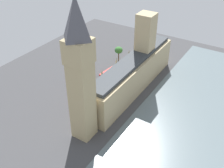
# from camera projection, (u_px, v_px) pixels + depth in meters

# --- Properties ---
(ground_plane) EXTENTS (137.10, 137.10, 0.00)m
(ground_plane) POSITION_uv_depth(u_px,v_px,m) (128.00, 87.00, 129.14)
(ground_plane) COLOR #424244
(river_thames) EXTENTS (41.92, 123.39, 0.25)m
(river_thames) POSITION_uv_depth(u_px,v_px,m) (194.00, 110.00, 114.57)
(river_thames) COLOR slate
(river_thames) RESTS_ON ground
(parliament_building) EXTENTS (11.29, 63.16, 33.55)m
(parliament_building) POSITION_uv_depth(u_px,v_px,m) (134.00, 71.00, 124.33)
(parliament_building) COLOR tan
(parliament_building) RESTS_ON ground
(clock_tower) EXTENTS (8.07, 8.07, 53.75)m
(clock_tower) POSITION_uv_depth(u_px,v_px,m) (80.00, 72.00, 87.46)
(clock_tower) COLOR tan
(clock_tower) RESTS_ON ground
(car_white_trailing) EXTENTS (2.06, 4.61, 1.74)m
(car_white_trailing) POSITION_uv_depth(u_px,v_px,m) (130.00, 64.00, 146.77)
(car_white_trailing) COLOR silver
(car_white_trailing) RESTS_ON ground
(car_yellow_cab_leading) EXTENTS (2.05, 4.44, 1.74)m
(car_yellow_cab_leading) POSITION_uv_depth(u_px,v_px,m) (122.00, 68.00, 143.07)
(car_yellow_cab_leading) COLOR gold
(car_yellow_cab_leading) RESTS_ON ground
(double_decker_bus_kerbside) EXTENTS (3.51, 10.69, 4.75)m
(double_decker_bus_kerbside) POSITION_uv_depth(u_px,v_px,m) (108.00, 74.00, 134.10)
(double_decker_bus_kerbside) COLOR red
(double_decker_bus_kerbside) RESTS_ON ground
(car_silver_midblock) EXTENTS (2.12, 4.81, 1.74)m
(car_silver_midblock) POSITION_uv_depth(u_px,v_px,m) (98.00, 85.00, 129.01)
(car_silver_midblock) COLOR #B7B7BC
(car_silver_midblock) RESTS_ON ground
(double_decker_bus_under_trees) EXTENTS (2.97, 10.59, 4.75)m
(double_decker_bus_under_trees) POSITION_uv_depth(u_px,v_px,m) (86.00, 96.00, 119.00)
(double_decker_bus_under_trees) COLOR red
(double_decker_bus_under_trees) RESTS_ON ground
(pedestrian_far_end) EXTENTS (0.59, 0.67, 1.63)m
(pedestrian_far_end) POSITION_uv_depth(u_px,v_px,m) (114.00, 86.00, 128.90)
(pedestrian_far_end) COLOR #336B60
(pedestrian_far_end) RESTS_ON ground
(pedestrian_by_river_gate) EXTENTS (0.59, 0.48, 1.65)m
(pedestrian_by_river_gate) POSITION_uv_depth(u_px,v_px,m) (119.00, 80.00, 133.37)
(pedestrian_by_river_gate) COLOR gray
(pedestrian_by_river_gate) RESTS_ON ground
(pedestrian_corner) EXTENTS (0.62, 0.64, 1.51)m
(pedestrian_corner) POSITION_uv_depth(u_px,v_px,m) (125.00, 76.00, 136.60)
(pedestrian_corner) COLOR #336B60
(pedestrian_corner) RESTS_ON ground
(plane_tree_near_tower) EXTENTS (4.74, 4.74, 8.27)m
(plane_tree_near_tower) POSITION_uv_depth(u_px,v_px,m) (91.00, 68.00, 132.48)
(plane_tree_near_tower) COLOR brown
(plane_tree_near_tower) RESTS_ON ground
(plane_tree_opposite_hall) EXTENTS (4.67, 4.67, 7.33)m
(plane_tree_opposite_hall) POSITION_uv_depth(u_px,v_px,m) (87.00, 75.00, 128.63)
(plane_tree_opposite_hall) COLOR brown
(plane_tree_opposite_hall) RESTS_ON ground
(plane_tree_slot_10) EXTENTS (4.44, 4.44, 8.41)m
(plane_tree_slot_10) POSITION_uv_depth(u_px,v_px,m) (119.00, 50.00, 148.11)
(plane_tree_slot_10) COLOR brown
(plane_tree_slot_10) RESTS_ON ground
(street_lamp_slot_11) EXTENTS (0.56, 0.56, 6.07)m
(street_lamp_slot_11) POSITION_uv_depth(u_px,v_px,m) (93.00, 72.00, 132.61)
(street_lamp_slot_11) COLOR black
(street_lamp_slot_11) RESTS_ON ground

